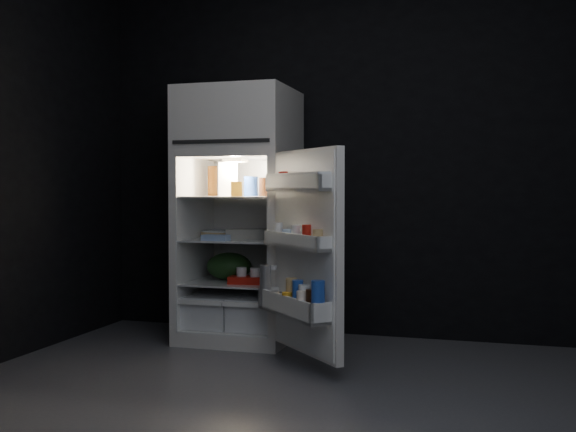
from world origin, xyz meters
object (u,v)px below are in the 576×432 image
(fridge_door, at_px, (303,255))
(egg_carton, at_px, (247,234))
(milk_jug, at_px, (228,179))
(yogurt_tray, at_px, (250,280))
(refrigerator, at_px, (240,206))

(fridge_door, relative_size, egg_carton, 4.08)
(fridge_door, height_order, egg_carton, fridge_door)
(milk_jug, height_order, yogurt_tray, milk_jug)
(milk_jug, xyz_separation_m, yogurt_tray, (0.22, -0.16, -0.69))
(milk_jug, height_order, egg_carton, milk_jug)
(yogurt_tray, bearing_deg, fridge_door, -48.73)
(refrigerator, distance_m, yogurt_tray, 0.55)
(milk_jug, distance_m, yogurt_tray, 0.75)
(fridge_door, bearing_deg, yogurt_tray, 136.45)
(milk_jug, xyz_separation_m, egg_carton, (0.17, -0.08, -0.38))
(refrigerator, xyz_separation_m, fridge_door, (0.64, -0.65, -0.27))
(refrigerator, distance_m, egg_carton, 0.22)
(refrigerator, distance_m, fridge_door, 0.95)
(milk_jug, relative_size, egg_carton, 0.80)
(refrigerator, height_order, fridge_door, refrigerator)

